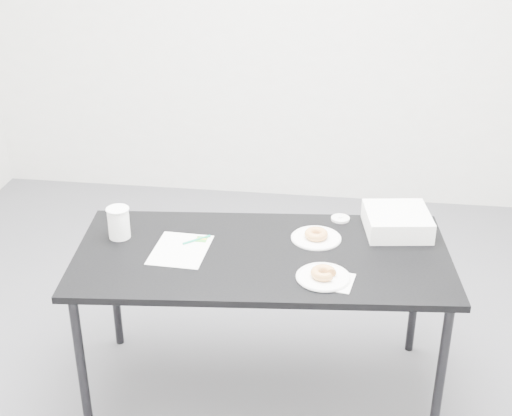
# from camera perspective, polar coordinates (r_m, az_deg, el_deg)

# --- Properties ---
(floor) EXTENTS (4.00, 4.00, 0.00)m
(floor) POSITION_cam_1_polar(r_m,az_deg,el_deg) (3.50, -2.42, -12.81)
(floor) COLOR #48484D
(floor) RESTS_ON ground
(wall_back) EXTENTS (4.00, 0.02, 2.70)m
(wall_back) POSITION_cam_1_polar(r_m,az_deg,el_deg) (4.77, 1.57, 16.02)
(wall_back) COLOR white
(wall_back) RESTS_ON floor
(table) EXTENTS (1.63, 0.88, 0.72)m
(table) POSITION_cam_1_polar(r_m,az_deg,el_deg) (3.01, 0.49, -4.50)
(table) COLOR black
(table) RESTS_ON floor
(scorecard) EXTENTS (0.24, 0.30, 0.00)m
(scorecard) POSITION_cam_1_polar(r_m,az_deg,el_deg) (3.02, -6.07, -3.34)
(scorecard) COLOR white
(scorecard) RESTS_ON table
(logo_patch) EXTENTS (0.05, 0.05, 0.00)m
(logo_patch) POSITION_cam_1_polar(r_m,az_deg,el_deg) (3.09, -4.38, -2.51)
(logo_patch) COLOR green
(logo_patch) RESTS_ON scorecard
(pen) EXTENTS (0.11, 0.09, 0.01)m
(pen) POSITION_cam_1_polar(r_m,az_deg,el_deg) (3.08, -4.77, -2.54)
(pen) COLOR #0D916B
(pen) RESTS_ON scorecard
(napkin) EXTENTS (0.17, 0.17, 0.00)m
(napkin) POSITION_cam_1_polar(r_m,az_deg,el_deg) (2.81, 6.23, -5.82)
(napkin) COLOR white
(napkin) RESTS_ON table
(plate_near) EXTENTS (0.22, 0.22, 0.01)m
(plate_near) POSITION_cam_1_polar(r_m,az_deg,el_deg) (2.82, 5.40, -5.52)
(plate_near) COLOR white
(plate_near) RESTS_ON napkin
(donut_near) EXTENTS (0.13, 0.13, 0.03)m
(donut_near) POSITION_cam_1_polar(r_m,az_deg,el_deg) (2.81, 5.41, -5.18)
(donut_near) COLOR #BC783B
(donut_near) RESTS_ON plate_near
(plate_far) EXTENTS (0.22, 0.22, 0.01)m
(plate_far) POSITION_cam_1_polar(r_m,az_deg,el_deg) (3.10, 4.83, -2.41)
(plate_far) COLOR white
(plate_far) RESTS_ON table
(donut_far) EXTENTS (0.12, 0.12, 0.03)m
(donut_far) POSITION_cam_1_polar(r_m,az_deg,el_deg) (3.09, 4.84, -2.09)
(donut_far) COLOR #BC783B
(donut_far) RESTS_ON plate_far
(coffee_cup) EXTENTS (0.09, 0.09, 0.14)m
(coffee_cup) POSITION_cam_1_polar(r_m,az_deg,el_deg) (3.13, -10.93, -1.16)
(coffee_cup) COLOR white
(coffee_cup) RESTS_ON table
(cup_lid) EXTENTS (0.08, 0.08, 0.01)m
(cup_lid) POSITION_cam_1_polar(r_m,az_deg,el_deg) (3.27, 6.76, -0.85)
(cup_lid) COLOR white
(cup_lid) RESTS_ON table
(bakery_box) EXTENTS (0.31, 0.31, 0.09)m
(bakery_box) POSITION_cam_1_polar(r_m,az_deg,el_deg) (3.20, 11.22, -1.06)
(bakery_box) COLOR white
(bakery_box) RESTS_ON table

